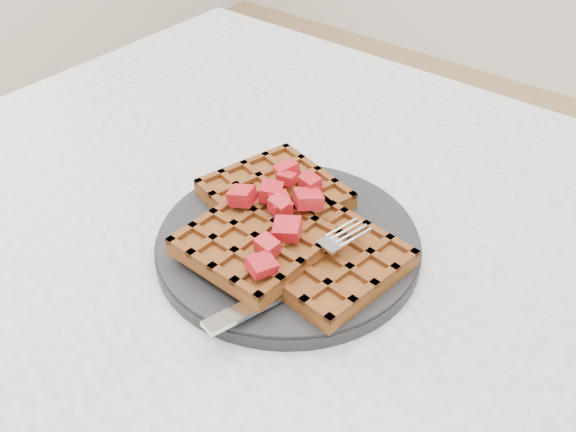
{
  "coord_description": "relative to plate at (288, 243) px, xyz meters",
  "views": [
    {
      "loc": [
        0.17,
        -0.37,
        1.15
      ],
      "look_at": [
        -0.12,
        -0.02,
        0.79
      ],
      "focal_mm": 40.0,
      "sensor_mm": 36.0,
      "label": 1
    }
  ],
  "objects": [
    {
      "name": "plate",
      "position": [
        0.0,
        0.0,
        0.0
      ],
      "size": [
        0.25,
        0.25,
        0.02
      ],
      "primitive_type": "cylinder",
      "color": "black",
      "rests_on": "table"
    },
    {
      "name": "fork",
      "position": [
        0.05,
        -0.04,
        0.02
      ],
      "size": [
        0.06,
        0.18,
        0.02
      ],
      "primitive_type": null,
      "rotation": [
        0.0,
        0.0,
        -0.2
      ],
      "color": "silver",
      "rests_on": "plate"
    },
    {
      "name": "strawberry_pile",
      "position": [
        0.0,
        -0.0,
        0.05
      ],
      "size": [
        0.15,
        0.15,
        0.02
      ],
      "primitive_type": null,
      "color": "#90010C",
      "rests_on": "waffles"
    },
    {
      "name": "table",
      "position": [
        0.12,
        0.02,
        -0.12
      ],
      "size": [
        1.2,
        0.8,
        0.75
      ],
      "color": "white",
      "rests_on": "ground"
    },
    {
      "name": "waffles",
      "position": [
        0.0,
        -0.0,
        0.02
      ],
      "size": [
        0.23,
        0.2,
        0.03
      ],
      "color": "brown",
      "rests_on": "plate"
    }
  ]
}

